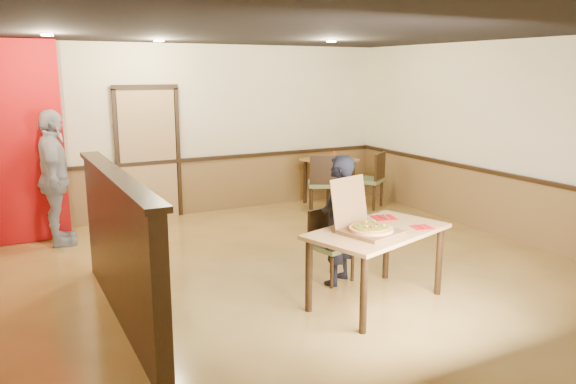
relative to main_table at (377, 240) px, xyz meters
name	(u,v)px	position (x,y,z in m)	size (l,w,h in m)	color
floor	(294,277)	(-0.41, 1.04, -0.68)	(7.00, 7.00, 0.00)	tan
ceiling	(295,30)	(-0.41, 1.04, 2.12)	(7.00, 7.00, 0.00)	black
wall_back	(195,130)	(-0.41, 4.54, 0.72)	(7.00, 7.00, 0.00)	#FFF5C7
wall_right	(513,141)	(3.09, 1.04, 0.72)	(7.00, 7.00, 0.00)	#FFF5C7
wainscot_back	(197,187)	(-0.41, 4.51, -0.23)	(7.00, 0.04, 0.90)	brown
chair_rail_back	(197,159)	(-0.41, 4.49, 0.24)	(7.00, 0.06, 0.06)	black
wainscot_right	(506,207)	(3.06, 1.04, -0.23)	(0.04, 7.00, 0.90)	brown
chair_rail_right	(508,175)	(3.04, 1.04, 0.24)	(0.06, 7.00, 0.06)	black
back_door	(148,155)	(-1.21, 4.50, 0.37)	(0.90, 0.06, 2.10)	tan
booth_partition	(120,246)	(-2.41, 0.84, 0.06)	(0.20, 3.10, 1.44)	black
red_accent_panel	(0,144)	(-3.31, 4.04, 0.72)	(1.60, 0.20, 2.78)	red
spot_a	(47,35)	(-2.71, 2.84, 2.10)	(0.14, 0.14, 0.02)	beige
spot_b	(159,41)	(-1.21, 3.54, 2.10)	(0.14, 0.14, 0.02)	beige
spot_c	(331,41)	(0.99, 2.54, 2.10)	(0.14, 0.14, 0.02)	beige
main_table	(377,240)	(0.00, 0.00, 0.00)	(1.66, 1.24, 0.79)	#B5834C
diner_chair	(328,242)	(-0.09, 0.80, -0.23)	(0.49, 0.49, 0.82)	#5D6E40
side_chair_left	(324,181)	(1.44, 3.43, -0.12)	(0.68, 0.68, 1.02)	#5D6E40
side_chair_right	(371,178)	(2.42, 3.43, -0.14)	(0.68, 0.68, 0.99)	#5D6E40
side_table	(329,169)	(1.93, 4.04, -0.04)	(0.91, 0.91, 0.82)	#B5834C
diner	(338,220)	(-0.05, 0.67, 0.05)	(0.54, 0.35, 1.47)	black
passerby	(55,179)	(-2.69, 3.67, 0.25)	(1.10, 0.46, 1.87)	#9A9AA2
pizza_box	(367,226)	(-0.17, -0.05, 0.18)	(0.63, 0.70, 0.53)	brown
pizza	(371,229)	(-0.16, -0.10, 0.16)	(0.44, 0.44, 0.03)	#E09951
napkin_near	(422,227)	(0.45, -0.15, 0.11)	(0.23, 0.23, 0.01)	red
napkin_far	(384,218)	(0.34, 0.33, 0.11)	(0.29, 0.29, 0.01)	red
condiment	(334,155)	(1.98, 3.97, 0.21)	(0.05, 0.05, 0.14)	#943C1B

